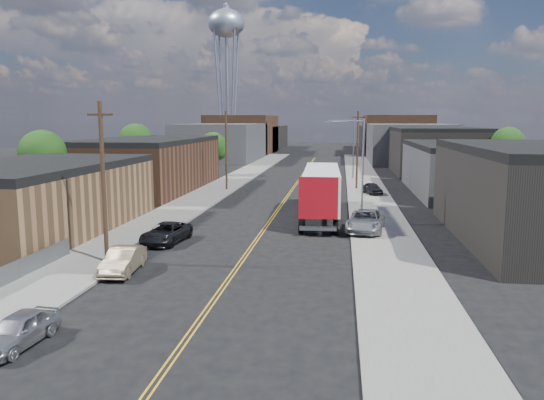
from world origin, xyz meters
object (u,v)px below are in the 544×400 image
(car_right_lot_a, at_px, (366,221))
(car_left_b, at_px, (123,260))
(car_left_c, at_px, (166,233))
(car_left_a, at_px, (18,330))
(water_tower, at_px, (226,29))
(car_right_lot_c, at_px, (372,188))
(semi_truck, at_px, (322,188))

(car_right_lot_a, bearing_deg, car_left_b, -129.53)
(car_left_c, bearing_deg, car_left_a, -84.36)
(water_tower, distance_m, car_left_a, 116.99)
(car_left_a, height_order, car_right_lot_c, car_right_lot_c)
(semi_truck, xyz_separation_m, car_left_c, (-10.90, -12.18, -1.90))
(car_left_a, xyz_separation_m, car_left_b, (0.00, 10.26, 0.07))
(semi_truck, bearing_deg, car_left_a, -111.62)
(water_tower, height_order, car_left_a, water_tower)
(water_tower, xyz_separation_m, car_left_a, (15.60, -112.00, -29.98))
(water_tower, xyz_separation_m, car_left_c, (15.60, -94.00, -29.92))
(water_tower, bearing_deg, car_left_b, -81.28)
(water_tower, bearing_deg, car_right_lot_c, -64.51)
(water_tower, relative_size, car_left_c, 7.09)
(car_left_a, height_order, car_left_b, car_left_b)
(water_tower, height_order, car_left_c, water_tower)
(car_left_a, distance_m, car_right_lot_c, 47.88)
(water_tower, xyz_separation_m, semi_truck, (26.50, -81.82, -28.02))
(semi_truck, xyz_separation_m, car_right_lot_a, (3.70, -6.82, -1.65))
(car_right_lot_a, bearing_deg, car_left_c, -151.27)
(water_tower, relative_size, car_left_b, 8.17)
(car_left_b, relative_size, car_right_lot_a, 0.76)
(car_right_lot_a, bearing_deg, water_tower, 117.40)
(car_left_c, bearing_deg, car_right_lot_c, 64.48)
(water_tower, height_order, car_right_lot_a, water_tower)
(car_left_b, height_order, car_right_lot_a, car_right_lot_a)
(car_right_lot_a, bearing_deg, car_left_a, -113.42)
(car_left_c, distance_m, car_right_lot_a, 15.55)
(car_left_b, xyz_separation_m, car_right_lot_a, (14.60, 13.09, 0.23))
(car_left_c, height_order, car_right_lot_c, car_right_lot_c)
(semi_truck, relative_size, car_right_lot_c, 4.47)
(car_left_a, distance_m, car_right_lot_a, 27.55)
(car_left_a, height_order, car_left_c, car_left_c)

